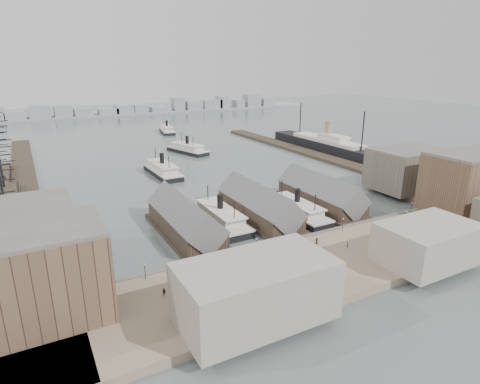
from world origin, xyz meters
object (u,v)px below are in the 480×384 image
ferry_docked_west (220,217)px  horse_cart_center (301,263)px  ocean_steamer (327,145)px  tram (419,220)px  horse_cart_right (399,235)px  horse_cart_left (191,286)px

ferry_docked_west → horse_cart_center: (3.57, -38.48, 0.29)m
ferry_docked_west → ocean_steamer: 127.32m
tram → horse_cart_right: 13.03m
ferry_docked_west → tram: size_ratio=3.05×
tram → horse_cart_right: (-12.53, -3.45, -0.97)m
ocean_steamer → tram: 119.40m
ferry_docked_west → horse_cart_left: (-24.30, -35.43, 0.32)m
ocean_steamer → horse_cart_center: 149.98m
ferry_docked_west → ocean_steamer: size_ratio=0.32×
ferry_docked_west → tram: (51.17, -34.58, 1.27)m
tram → horse_cart_left: tram is taller
ferry_docked_west → horse_cart_left: size_ratio=6.45×
horse_cart_left → horse_cart_center: (27.88, -3.05, -0.02)m
horse_cart_center → horse_cart_right: horse_cart_right is taller
tram → horse_cart_center: tram is taller
tram → horse_cart_right: bearing=-163.0°
ocean_steamer → horse_cart_left: size_ratio=19.92×
ocean_steamer → horse_cart_left: (-129.30, -107.43, -1.16)m
ferry_docked_west → horse_cart_center: ferry_docked_west is taller
ocean_steamer → horse_cart_center: ocean_steamer is taller
ocean_steamer → ferry_docked_west: bearing=-145.6°
horse_cart_left → tram: bearing=-89.9°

